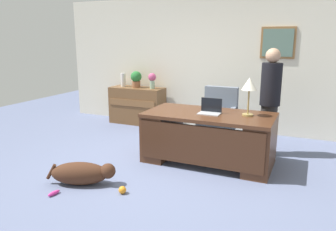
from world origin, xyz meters
TOP-DOWN VIEW (x-y plane):
  - ground_plane at (0.00, 0.00)m, footprint 12.00×12.00m
  - back_wall at (0.01, 2.60)m, footprint 7.00×0.16m
  - desk at (0.52, 0.58)m, footprint 1.91×0.97m
  - credenza at (-1.65, 2.25)m, footprint 1.21×0.50m
  - armchair at (0.40, 1.56)m, footprint 0.60×0.59m
  - person_standing at (1.30, 1.34)m, footprint 0.32×0.32m
  - dog_lying at (-0.73, -0.85)m, footprint 0.87×0.56m
  - laptop at (0.54, 0.60)m, footprint 0.32×0.22m
  - desk_lamp at (1.08, 0.70)m, footprint 0.22×0.22m
  - vase_with_flowers at (-1.27, 2.25)m, footprint 0.17×0.17m
  - vase_empty at (-2.00, 2.25)m, footprint 0.11×0.11m
  - potted_plant at (-1.66, 2.25)m, footprint 0.24×0.24m
  - dog_toy_ball at (-0.11, -0.87)m, footprint 0.10×0.10m
  - dog_toy_bone at (-0.86, -1.24)m, footprint 0.07×0.18m

SIDE VIEW (x-z plane):
  - ground_plane at x=0.00m, z-range 0.00..0.00m
  - dog_toy_bone at x=-0.86m, z-range 0.00..0.05m
  - dog_toy_ball at x=-0.11m, z-range 0.00..0.10m
  - dog_lying at x=-0.73m, z-range 0.00..0.30m
  - credenza at x=-1.65m, z-range 0.00..0.81m
  - desk at x=0.52m, z-range 0.04..0.81m
  - armchair at x=0.40m, z-range -0.04..0.97m
  - laptop at x=0.54m, z-range 0.71..0.94m
  - person_standing at x=1.30m, z-range 0.03..1.75m
  - vase_empty at x=-2.00m, z-range 0.81..1.11m
  - potted_plant at x=-1.66m, z-range 0.83..1.19m
  - vase_with_flowers at x=-1.27m, z-range 0.84..1.18m
  - desk_lamp at x=1.08m, z-range 0.92..1.48m
  - back_wall at x=0.01m, z-range 0.00..2.70m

